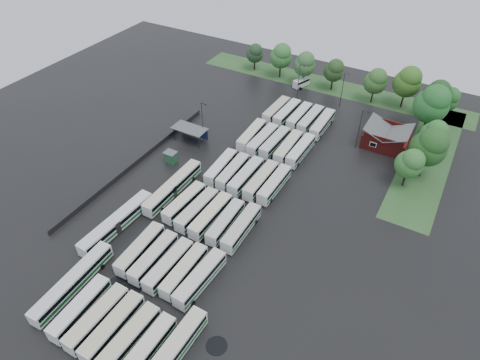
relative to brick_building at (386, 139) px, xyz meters
The scene contains 62 objects.
ground 49.08m from the brick_building, 119.30° to the right, with size 160.00×160.00×0.00m, color black.
brick_building is the anchor object (origin of this frame).
wash_shed 46.14m from the brick_building, 153.27° to the right, with size 8.20×4.20×3.58m.
utility_hut 50.26m from the brick_building, 143.11° to the right, with size 2.70×2.20×2.62m.
grass_strip_north 31.19m from the brick_building, 134.96° to the left, with size 80.00×10.00×0.01m, color #2B5325.
grass_strip_east 10.17m from the brick_building, ahead, with size 10.00×50.00×0.01m, color #2B5325.
west_fence 57.83m from the brick_building, 143.04° to the right, with size 0.10×50.00×1.20m, color #2D2D30.
bus_r0c0 74.39m from the brick_building, 112.53° to the right, with size 2.87×11.47×3.17m.
bus_r0c1 73.12m from the brick_building, 110.02° to the right, with size 2.57×11.56×3.21m.
bus_r0c2 72.08m from the brick_building, 107.72° to the right, with size 2.56×11.66×3.24m.
bus_r0c3 71.54m from the brick_building, 105.11° to the right, with size 2.80×11.70×3.24m.
bus_r0c4 70.76m from the brick_building, 102.58° to the right, with size 2.49×11.29×3.14m.
bus_r1c0 61.77m from the brick_building, 117.23° to the right, with size 2.90×11.45×3.16m.
bus_r1c1 60.64m from the brick_building, 114.44° to the right, with size 2.50×11.15×3.10m.
bus_r1c2 59.49m from the brick_building, 111.52° to the right, with size 2.55×11.19×3.10m.
bus_r1c3 58.14m from the brick_building, 108.95° to the right, with size 2.40×11.00×3.06m.
bus_r1c4 57.18m from the brick_building, 105.95° to the right, with size 3.02×11.75×3.24m.
bus_r2c0 50.22m from the brick_building, 124.65° to the right, with size 2.87×11.19×3.09m.
bus_r2c1 48.85m from the brick_building, 121.07° to the right, with size 2.76×11.45×3.17m.
bus_r2c2 47.33m from the brick_building, 117.74° to the right, with size 2.63×11.66×3.24m.
bus_r2c3 45.91m from the brick_building, 114.19° to the right, with size 2.67×11.08×3.07m.
bus_r2c4 44.50m from the brick_building, 110.36° to the right, with size 2.65×11.50×3.19m.
bus_r3c0 39.87m from the brick_building, 135.12° to the right, with size 2.90×11.13×3.07m.
bus_r3c1 37.81m from the brick_building, 131.86° to the right, with size 2.63×11.10×3.07m.
bus_r3c2 35.83m from the brick_building, 127.90° to the right, with size 2.55×11.55×3.21m.
bus_r3c3 33.59m from the brick_building, 123.64° to the right, with size 2.57×11.60×3.22m.
bus_r3c4 31.78m from the brick_building, 119.47° to the right, with size 2.51×11.35×3.15m.
bus_r4c0 31.64m from the brick_building, 153.65° to the right, with size 2.91×11.59×3.20m.
bus_r4c1 29.05m from the brick_building, 150.00° to the right, with size 2.74×11.63×3.22m.
bus_r4c2 26.26m from the brick_building, 147.64° to the right, with size 2.74×11.38×3.15m.
bus_r4c3 23.51m from the brick_building, 142.52° to the right, with size 2.63×11.55×3.21m.
bus_r4c4 21.07m from the brick_building, 138.17° to the right, with size 2.56×11.36×3.15m.
bus_r5c0 28.36m from the brick_building, behind, with size 2.71×11.33×3.14m.
bus_r5c1 25.31m from the brick_building, behind, with size 2.79×11.50×3.18m.
bus_r5c2 21.94m from the brick_building, behind, with size 2.48×11.17×3.10m.
bus_r5c3 18.86m from the brick_building, behind, with size 2.72×11.48×3.18m.
bus_r5c4 15.56m from the brick_building, behind, with size 2.51×11.60×3.23m.
artic_bus_west_a 73.68m from the brick_building, 116.80° to the right, with size 2.94×16.57×3.06m.
artic_bus_west_b 51.02m from the brick_building, 130.63° to the right, with size 2.42×16.95×3.14m.
artic_bus_west_c 63.41m from the brick_building, 124.79° to the right, with size 3.07×17.29×3.19m.
minibus 34.14m from the brick_building, 148.76° to the left, with size 3.64×5.63×2.31m.
tree_north_0 50.59m from the brick_building, 155.79° to the left, with size 5.11×5.11×8.46m.
tree_north_1 42.30m from the brick_building, 151.68° to the left, with size 6.44×6.44×10.67m.
tree_north_2 34.96m from the brick_building, 146.99° to the left, with size 6.14×6.14×10.17m.
tree_north_3 29.22m from the brick_building, 135.75° to the left, with size 5.66×5.66×9.38m.
tree_north_4 20.98m from the brick_building, 114.98° to the left, with size 6.08×6.08×10.07m.
tree_north_5 20.76m from the brick_building, 92.59° to the left, with size 7.17×7.17×11.88m.
tree_north_6 21.95m from the brick_building, 63.26° to the left, with size 5.45×5.45×9.02m.
tree_east_0 15.44m from the brick_building, 60.19° to the right, with size 5.77×5.74×9.51m.
tree_east_1 13.89m from the brick_building, 38.66° to the right, with size 7.43×7.43×12.30m.
tree_east_2 10.50m from the brick_building, ahead, with size 5.81×5.81×9.62m.
tree_east_3 13.33m from the brick_building, 52.93° to the left, with size 8.17×8.17×13.52m.
tree_east_4 19.35m from the brick_building, 68.62° to the left, with size 6.72×6.72×11.13m.
lamp_post_ne 8.16m from the brick_building, 142.59° to the right, with size 1.58×0.31×10.24m.
lamp_post_nw 43.26m from the brick_building, 153.42° to the right, with size 1.57×0.31×10.22m.
lamp_post_back_w 29.53m from the brick_building, 158.48° to the left, with size 1.54×0.30×10.01m.
lamp_post_back_e 19.97m from the brick_building, 141.68° to the left, with size 1.52×0.30×9.86m.
puddle_0 67.49m from the brick_building, 113.09° to the right, with size 6.31×6.31×0.01m, color black.
puddle_1 67.20m from the brick_building, 104.27° to the right, with size 3.59×3.59×0.01m, color black.
puddle_2 53.02m from the brick_building, 129.71° to the right, with size 4.59×4.59×0.01m, color black.
puddle_3 49.76m from the brick_building, 115.59° to the right, with size 4.57×4.57×0.01m, color black.
puddle_4 63.32m from the brick_building, 96.98° to the right, with size 3.24×3.24×0.01m, color black.
Camera 1 is at (35.31, -46.55, 58.55)m, focal length 32.00 mm.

